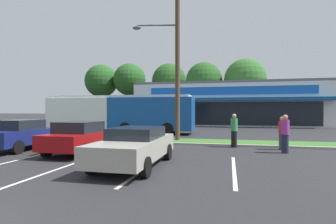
{
  "coord_description": "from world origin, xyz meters",
  "views": [
    {
      "loc": [
        5.3,
        -2.27,
        2.04
      ],
      "look_at": [
        0.56,
        18.1,
        1.86
      ],
      "focal_mm": 28.2,
      "sensor_mm": 36.0,
      "label": 1
    }
  ],
  "objects_px": {
    "car_4": "(81,137)",
    "car_3": "(155,122)",
    "car_1": "(23,134)",
    "pedestrian_mid": "(285,134)",
    "pedestrian_by_pole": "(282,133)",
    "pedestrian_near_bench": "(234,130)",
    "utility_pole": "(175,55)",
    "car_2": "(135,146)",
    "city_bus": "(120,113)",
    "bus_stop_bench": "(35,134)"
  },
  "relations": [
    {
      "from": "pedestrian_by_pole",
      "to": "utility_pole",
      "type": "bearing_deg",
      "value": 3.5
    },
    {
      "from": "pedestrian_near_bench",
      "to": "pedestrian_by_pole",
      "type": "xyz_separation_m",
      "value": [
        2.36,
        -0.36,
        -0.06
      ]
    },
    {
      "from": "bus_stop_bench",
      "to": "pedestrian_near_bench",
      "type": "xyz_separation_m",
      "value": [
        12.03,
        0.61,
        0.41
      ]
    },
    {
      "from": "car_1",
      "to": "car_2",
      "type": "bearing_deg",
      "value": -109.1
    },
    {
      "from": "car_3",
      "to": "pedestrian_near_bench",
      "type": "xyz_separation_m",
      "value": [
        7.83,
        -12.01,
        0.17
      ]
    },
    {
      "from": "pedestrian_near_bench",
      "to": "pedestrian_mid",
      "type": "relative_size",
      "value": 1.01
    },
    {
      "from": "pedestrian_by_pole",
      "to": "pedestrian_mid",
      "type": "relative_size",
      "value": 0.94
    },
    {
      "from": "utility_pole",
      "to": "car_1",
      "type": "xyz_separation_m",
      "value": [
        -6.94,
        -5.07,
        -4.73
      ]
    },
    {
      "from": "car_1",
      "to": "car_4",
      "type": "height_order",
      "value": "car_1"
    },
    {
      "from": "car_1",
      "to": "pedestrian_by_pole",
      "type": "relative_size",
      "value": 2.45
    },
    {
      "from": "car_3",
      "to": "car_2",
      "type": "bearing_deg",
      "value": -76.48
    },
    {
      "from": "car_3",
      "to": "pedestrian_near_bench",
      "type": "relative_size",
      "value": 2.27
    },
    {
      "from": "car_3",
      "to": "bus_stop_bench",
      "type": "bearing_deg",
      "value": -108.38
    },
    {
      "from": "utility_pole",
      "to": "car_3",
      "type": "distance_m",
      "value": 12.04
    },
    {
      "from": "car_4",
      "to": "pedestrian_mid",
      "type": "bearing_deg",
      "value": -76.81
    },
    {
      "from": "car_2",
      "to": "pedestrian_near_bench",
      "type": "xyz_separation_m",
      "value": [
        3.57,
        5.71,
        0.18
      ]
    },
    {
      "from": "car_1",
      "to": "pedestrian_mid",
      "type": "distance_m",
      "value": 12.99
    },
    {
      "from": "car_2",
      "to": "car_3",
      "type": "xyz_separation_m",
      "value": [
        -4.26,
        17.71,
        0.01
      ]
    },
    {
      "from": "pedestrian_by_pole",
      "to": "car_1",
      "type": "bearing_deg",
      "value": 35.99
    },
    {
      "from": "bus_stop_bench",
      "to": "car_2",
      "type": "height_order",
      "value": "car_2"
    },
    {
      "from": "pedestrian_near_bench",
      "to": "pedestrian_mid",
      "type": "bearing_deg",
      "value": 143.75
    },
    {
      "from": "utility_pole",
      "to": "car_3",
      "type": "relative_size",
      "value": 2.5
    },
    {
      "from": "city_bus",
      "to": "pedestrian_by_pole",
      "type": "bearing_deg",
      "value": 148.29
    },
    {
      "from": "city_bus",
      "to": "car_3",
      "type": "height_order",
      "value": "city_bus"
    },
    {
      "from": "city_bus",
      "to": "bus_stop_bench",
      "type": "bearing_deg",
      "value": 70.0
    },
    {
      "from": "bus_stop_bench",
      "to": "car_3",
      "type": "xyz_separation_m",
      "value": [
        4.19,
        12.62,
        0.24
      ]
    },
    {
      "from": "utility_pole",
      "to": "car_1",
      "type": "distance_m",
      "value": 9.81
    },
    {
      "from": "city_bus",
      "to": "pedestrian_near_bench",
      "type": "height_order",
      "value": "city_bus"
    },
    {
      "from": "pedestrian_by_pole",
      "to": "pedestrian_near_bench",
      "type": "bearing_deg",
      "value": 14.53
    },
    {
      "from": "car_2",
      "to": "pedestrian_by_pole",
      "type": "relative_size",
      "value": 2.79
    },
    {
      "from": "car_1",
      "to": "pedestrian_near_bench",
      "type": "height_order",
      "value": "pedestrian_near_bench"
    },
    {
      "from": "car_4",
      "to": "pedestrian_by_pole",
      "type": "relative_size",
      "value": 2.48
    },
    {
      "from": "car_4",
      "to": "car_3",
      "type": "bearing_deg",
      "value": 2.95
    },
    {
      "from": "city_bus",
      "to": "car_1",
      "type": "bearing_deg",
      "value": 83.02
    },
    {
      "from": "utility_pole",
      "to": "pedestrian_near_bench",
      "type": "distance_m",
      "value": 6.11
    },
    {
      "from": "car_3",
      "to": "car_4",
      "type": "relative_size",
      "value": 0.98
    },
    {
      "from": "car_1",
      "to": "pedestrian_near_bench",
      "type": "bearing_deg",
      "value": -72.7
    },
    {
      "from": "bus_stop_bench",
      "to": "car_3",
      "type": "height_order",
      "value": "car_3"
    },
    {
      "from": "utility_pole",
      "to": "car_3",
      "type": "xyz_separation_m",
      "value": [
        -4.22,
        10.23,
        -4.76
      ]
    },
    {
      "from": "car_3",
      "to": "city_bus",
      "type": "bearing_deg",
      "value": -107.72
    },
    {
      "from": "car_2",
      "to": "utility_pole",
      "type": "bearing_deg",
      "value": -179.68
    },
    {
      "from": "car_2",
      "to": "pedestrian_near_bench",
      "type": "relative_size",
      "value": 2.6
    },
    {
      "from": "pedestrian_near_bench",
      "to": "city_bus",
      "type": "bearing_deg",
      "value": -39.32
    },
    {
      "from": "car_4",
      "to": "pedestrian_mid",
      "type": "relative_size",
      "value": 2.33
    },
    {
      "from": "car_3",
      "to": "pedestrian_mid",
      "type": "relative_size",
      "value": 2.28
    },
    {
      "from": "pedestrian_mid",
      "to": "car_4",
      "type": "bearing_deg",
      "value": 148.18
    },
    {
      "from": "utility_pole",
      "to": "pedestrian_mid",
      "type": "distance_m",
      "value": 8.16
    },
    {
      "from": "bus_stop_bench",
      "to": "car_1",
      "type": "relative_size",
      "value": 0.39
    },
    {
      "from": "car_4",
      "to": "utility_pole",
      "type": "bearing_deg",
      "value": -32.28
    },
    {
      "from": "utility_pole",
      "to": "bus_stop_bench",
      "type": "bearing_deg",
      "value": -164.1
    }
  ]
}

